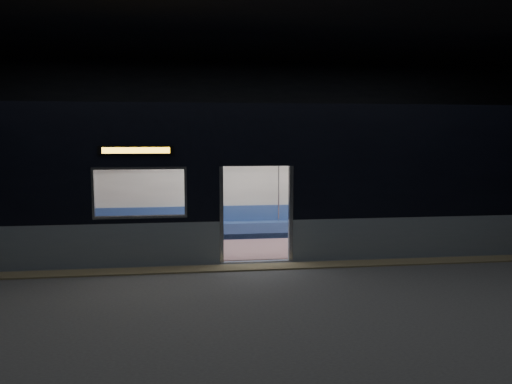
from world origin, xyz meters
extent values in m
cube|color=#47494C|center=(0.00, 0.00, -0.01)|extent=(24.00, 14.00, 0.01)
cube|color=black|center=(0.00, 0.00, 4.98)|extent=(24.00, 14.00, 0.04)
cube|color=black|center=(0.00, 6.98, 2.50)|extent=(24.00, 0.04, 5.00)
cube|color=black|center=(0.00, -6.98, 2.50)|extent=(24.00, 0.04, 5.00)
cube|color=#8C7F59|center=(0.00, 0.55, 0.01)|extent=(22.80, 0.50, 0.03)
cube|color=gray|center=(-4.85, 1.06, 0.45)|extent=(8.30, 0.12, 0.90)
cube|color=gray|center=(4.85, 1.06, 0.45)|extent=(8.30, 0.12, 0.90)
cube|color=black|center=(-4.85, 1.06, 2.05)|extent=(8.30, 0.12, 2.30)
cube|color=black|center=(4.85, 1.06, 2.05)|extent=(8.30, 0.12, 2.30)
cube|color=black|center=(0.00, 1.06, 2.62)|extent=(1.40, 0.12, 1.15)
cube|color=#B7BABC|center=(-0.74, 1.06, 1.02)|extent=(0.08, 0.14, 2.05)
cube|color=#B7BABC|center=(0.74, 1.06, 1.02)|extent=(0.08, 0.14, 2.05)
cube|color=black|center=(-2.45, 0.98, 2.39)|extent=(1.50, 0.04, 0.18)
cube|color=yellow|center=(-2.45, 0.97, 2.39)|extent=(1.34, 0.03, 0.12)
cube|color=#B9B6AA|center=(0.00, 3.94, 1.60)|extent=(18.00, 0.12, 3.20)
cube|color=black|center=(0.00, 2.50, 3.28)|extent=(18.00, 3.00, 0.15)
cube|color=gray|center=(0.00, 2.50, 0.02)|extent=(17.76, 2.76, 0.04)
cube|color=#B9B6AA|center=(0.00, 2.50, 2.35)|extent=(17.76, 2.76, 0.10)
cube|color=#305B8C|center=(0.00, 3.62, 0.24)|extent=(11.00, 0.48, 0.41)
cube|color=#305B8C|center=(0.00, 3.81, 0.65)|extent=(11.00, 0.10, 0.40)
cube|color=#73545A|center=(-3.30, 1.41, 0.24)|extent=(4.40, 0.48, 0.41)
cube|color=#73545A|center=(3.30, 1.41, 0.24)|extent=(4.40, 0.48, 0.41)
cylinder|color=silver|center=(-0.95, 1.37, 1.17)|extent=(0.04, 0.04, 2.26)
cylinder|color=silver|center=(-0.95, 3.63, 1.17)|extent=(0.04, 0.04, 2.26)
cylinder|color=silver|center=(0.95, 1.37, 1.17)|extent=(0.04, 0.04, 2.26)
cylinder|color=silver|center=(0.95, 3.63, 1.17)|extent=(0.04, 0.04, 2.26)
cylinder|color=silver|center=(0.00, 3.58, 1.95)|extent=(11.00, 0.03, 0.03)
cube|color=black|center=(4.68, 3.41, 0.52)|extent=(0.16, 0.43, 0.15)
cube|color=black|center=(4.88, 3.41, 0.52)|extent=(0.16, 0.43, 0.15)
cylinder|color=black|center=(4.68, 3.21, 0.26)|extent=(0.10, 0.10, 0.43)
cylinder|color=black|center=(4.88, 3.21, 0.26)|extent=(0.10, 0.10, 0.43)
cube|color=#CE6471|center=(4.78, 3.59, 0.54)|extent=(0.37, 0.20, 0.18)
cylinder|color=#CE6471|center=(4.78, 3.62, 0.86)|extent=(0.37, 0.37, 0.48)
sphere|color=tan|center=(4.78, 3.60, 1.21)|extent=(0.19, 0.19, 0.19)
sphere|color=black|center=(4.78, 3.64, 1.24)|extent=(0.20, 0.20, 0.20)
cube|color=black|center=(4.74, 3.34, 0.66)|extent=(0.30, 0.27, 0.13)
cube|color=white|center=(5.00, 3.85, 1.47)|extent=(0.98, 0.03, 0.64)
camera|label=1|loc=(-1.58, -10.14, 2.72)|focal=38.00mm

